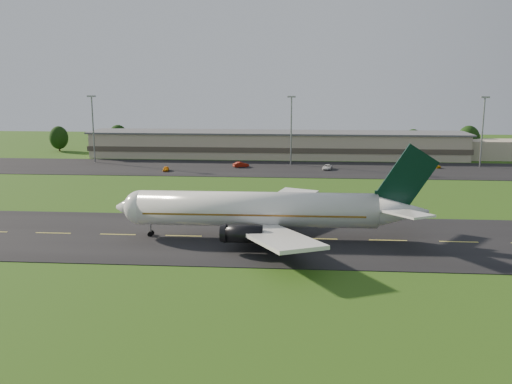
# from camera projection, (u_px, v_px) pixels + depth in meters

# --- Properties ---
(ground) EXTENTS (360.00, 360.00, 0.00)m
(ground) POSITION_uv_depth(u_px,v_px,m) (250.00, 238.00, 92.33)
(ground) COLOR #214B12
(ground) RESTS_ON ground
(taxiway) EXTENTS (220.00, 30.00, 0.10)m
(taxiway) POSITION_uv_depth(u_px,v_px,m) (250.00, 238.00, 92.32)
(taxiway) COLOR black
(taxiway) RESTS_ON ground
(apron) EXTENTS (260.00, 30.00, 0.10)m
(apron) POSITION_uv_depth(u_px,v_px,m) (273.00, 169.00, 162.70)
(apron) COLOR black
(apron) RESTS_ON ground
(airliner) EXTENTS (51.24, 42.18, 15.57)m
(airliner) POSITION_uv_depth(u_px,v_px,m) (263.00, 210.00, 91.27)
(airliner) COLOR white
(airliner) RESTS_ON ground
(terminal) EXTENTS (145.00, 16.00, 8.40)m
(terminal) POSITION_uv_depth(u_px,v_px,m) (296.00, 145.00, 185.07)
(terminal) COLOR tan
(terminal) RESTS_ON ground
(light_mast_west) EXTENTS (2.40, 1.20, 20.35)m
(light_mast_west) POSITION_uv_depth(u_px,v_px,m) (93.00, 121.00, 172.27)
(light_mast_west) COLOR gray
(light_mast_west) RESTS_ON ground
(light_mast_centre) EXTENTS (2.40, 1.20, 20.35)m
(light_mast_centre) POSITION_uv_depth(u_px,v_px,m) (291.00, 122.00, 167.64)
(light_mast_centre) COLOR gray
(light_mast_centre) RESTS_ON ground
(light_mast_east) EXTENTS (2.40, 1.20, 20.35)m
(light_mast_east) POSITION_uv_depth(u_px,v_px,m) (483.00, 123.00, 163.40)
(light_mast_east) COLOR gray
(light_mast_east) RESTS_ON ground
(tree_line) EXTENTS (197.44, 9.32, 10.06)m
(tree_line) POSITION_uv_depth(u_px,v_px,m) (388.00, 140.00, 192.08)
(tree_line) COLOR black
(tree_line) RESTS_ON ground
(service_vehicle_a) EXTENTS (1.84, 3.80, 1.25)m
(service_vehicle_a) POSITION_uv_depth(u_px,v_px,m) (166.00, 169.00, 158.02)
(service_vehicle_a) COLOR orange
(service_vehicle_a) RESTS_ON apron
(service_vehicle_b) EXTENTS (4.79, 3.45, 1.50)m
(service_vehicle_b) POSITION_uv_depth(u_px,v_px,m) (241.00, 165.00, 164.82)
(service_vehicle_b) COLOR maroon
(service_vehicle_b) RESTS_ON apron
(service_vehicle_c) EXTENTS (3.24, 5.33, 1.38)m
(service_vehicle_c) POSITION_uv_depth(u_px,v_px,m) (327.00, 167.00, 160.69)
(service_vehicle_c) COLOR silver
(service_vehicle_c) RESTS_ON apron
(service_vehicle_d) EXTENTS (4.27, 4.19, 1.23)m
(service_vehicle_d) POSITION_uv_depth(u_px,v_px,m) (434.00, 166.00, 163.81)
(service_vehicle_d) COLOR #DC9F0C
(service_vehicle_d) RESTS_ON apron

